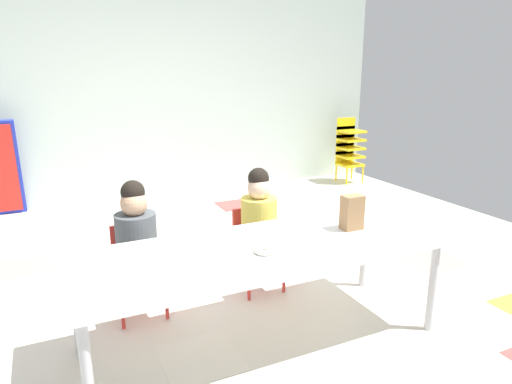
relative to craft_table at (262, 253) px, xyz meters
The scene contains 10 objects.
ground_plane 1.07m from the craft_table, 86.03° to the left, with size 6.64×5.37×0.02m.
back_wall 3.65m from the craft_table, 89.11° to the left, with size 6.64×0.10×2.64m, color #B2C1B7.
craft_table is the anchor object (origin of this frame).
seated_child_near_camera 0.86m from the craft_table, 133.93° to the left, with size 0.32×0.31×0.92m.
seated_child_middle_seat 0.68m from the craft_table, 66.35° to the left, with size 0.32×0.31×0.92m.
kid_chair_yellow_stack 4.24m from the craft_table, 46.90° to the left, with size 0.32×0.30×0.92m.
paper_bag_brown 0.65m from the craft_table, ahead, with size 0.13×0.09×0.22m, color #9E754C.
paper_plate_near_edge 0.13m from the craft_table, 110.72° to the right, with size 0.18×0.18×0.01m, color white.
paper_plate_center_table 0.37m from the craft_table, behind, with size 0.18×0.18×0.01m, color white.
donut_powdered_on_plate 0.13m from the craft_table, 110.72° to the right, with size 0.12×0.12×0.03m, color white.
Camera 1 is at (-1.11, -3.05, 1.59)m, focal length 31.71 mm.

